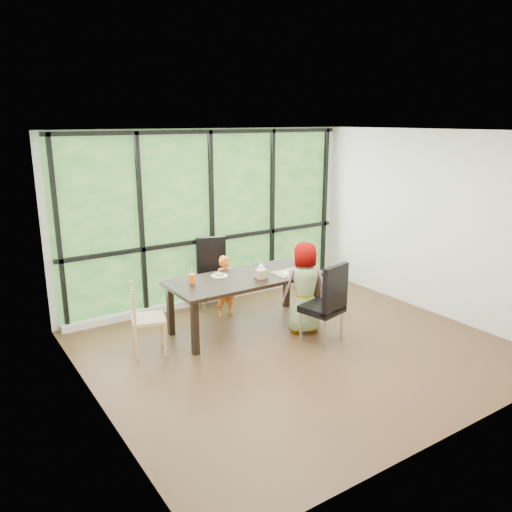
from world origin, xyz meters
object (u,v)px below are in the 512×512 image
chair_interior_leather (322,303)px  tissue_box (261,274)px  chair_end_beech (148,319)px  orange_cup (192,279)px  white_mug (302,262)px  child_toddler (226,286)px  plate_near (290,273)px  dining_table (246,302)px  green_cup (307,267)px  chair_window_leather (214,274)px  plate_far (219,276)px  child_older (306,287)px

chair_interior_leather → tissue_box: (-0.44, 0.76, 0.27)m
chair_end_beech → orange_cup: (0.68, 0.13, 0.36)m
tissue_box → white_mug: bearing=12.9°
child_toddler → tissue_box: (0.14, -0.72, 0.35)m
child_toddler → plate_near: size_ratio=3.91×
chair_interior_leather → chair_end_beech: (-2.00, 0.93, -0.09)m
dining_table → plate_near: (0.59, -0.22, 0.38)m
plate_near → green_cup: size_ratio=1.72×
orange_cup → chair_end_beech: bearing=-169.0°
tissue_box → orange_cup: bearing=160.8°
dining_table → white_mug: (0.99, 0.03, 0.42)m
chair_interior_leather → chair_end_beech: 2.21m
orange_cup → white_mug: bearing=-3.7°
plate_near → chair_end_beech: bearing=173.7°
green_cup → white_mug: 0.34m
tissue_box → chair_window_leather: bearing=96.6°
white_mug → tissue_box: bearing=-167.1°
chair_window_leather → chair_end_beech: size_ratio=1.20×
plate_near → tissue_box: size_ratio=1.70×
orange_cup → chair_window_leather: bearing=46.3°
child_toddler → orange_cup: size_ratio=7.14×
plate_far → chair_interior_leather: bearing=-52.5°
green_cup → tissue_box: green_cup is taller
chair_interior_leather → child_toddler: 1.59m
orange_cup → tissue_box: orange_cup is taller
child_older → white_mug: bearing=-103.5°
chair_interior_leather → dining_table: bearing=-71.3°
chair_interior_leather → plate_far: chair_interior_leather is taller
orange_cup → white_mug: 1.74m
plate_far → green_cup: bearing=-23.1°
chair_window_leather → plate_far: chair_window_leather is taller
dining_table → orange_cup: 0.88m
orange_cup → child_toddler: bearing=29.2°
orange_cup → tissue_box: 0.93m
chair_interior_leather → child_toddler: bearing=-81.9°
white_mug → chair_window_leather: bearing=137.4°
chair_end_beech → child_older: child_older is taller
orange_cup → child_older: bearing=-25.6°
chair_window_leather → orange_cup: bearing=-116.9°
dining_table → child_toddler: (-0.00, 0.56, 0.08)m
chair_end_beech → dining_table: bearing=-73.2°
chair_interior_leather → plate_far: (-0.87, 1.14, 0.22)m
chair_end_beech → child_toddler: bearing=-51.9°
chair_end_beech → child_toddler: size_ratio=0.98×
child_older → tissue_box: (-0.50, 0.35, 0.18)m
plate_near → tissue_box: bearing=174.0°
child_older → orange_cup: size_ratio=9.77×
chair_interior_leather → child_toddler: (-0.58, 1.48, -0.08)m
chair_window_leather → orange_cup: 1.13m
chair_interior_leather → child_older: 0.42m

